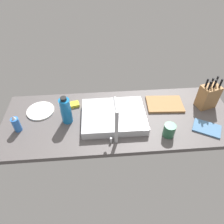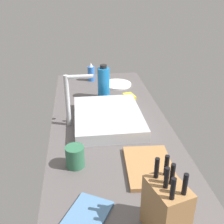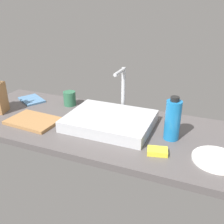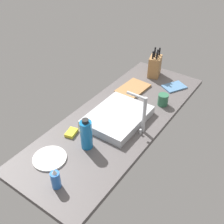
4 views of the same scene
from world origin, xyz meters
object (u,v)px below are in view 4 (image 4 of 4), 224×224
(dish_towel, at_px, (174,87))
(soap_bottle, at_px, (56,179))
(knife_block, at_px, (155,66))
(water_bottle, at_px, (86,134))
(sink_basin, at_px, (118,117))
(dinner_plate, at_px, (50,158))
(coffee_mug, at_px, (163,100))
(faucet, at_px, (142,111))
(cutting_board, at_px, (133,89))
(dish_sponge, at_px, (71,133))

(dish_towel, bearing_deg, soap_bottle, -4.19)
(knife_block, xyz_separation_m, water_bottle, (1.07, 0.08, 0.01))
(sink_basin, height_order, water_bottle, water_bottle)
(dinner_plate, height_order, coffee_mug, coffee_mug)
(sink_basin, xyz_separation_m, faucet, (0.00, 0.19, 0.14))
(cutting_board, distance_m, water_bottle, 0.77)
(cutting_board, bearing_deg, faucet, 37.17)
(sink_basin, xyz_separation_m, cutting_board, (-0.42, -0.13, -0.02))
(sink_basin, relative_size, knife_block, 1.80)
(soap_bottle, distance_m, dish_towel, 1.33)
(dinner_plate, relative_size, dish_towel, 1.12)
(dinner_plate, bearing_deg, faucet, 149.76)
(water_bottle, height_order, dish_towel, water_bottle)
(faucet, distance_m, water_bottle, 0.40)
(faucet, distance_m, dinner_plate, 0.66)
(dinner_plate, bearing_deg, dish_sponge, -169.92)
(dinner_plate, bearing_deg, cutting_board, 179.79)
(faucet, relative_size, water_bottle, 1.26)
(faucet, bearing_deg, cutting_board, -142.83)
(knife_block, height_order, soap_bottle, knife_block)
(water_bottle, xyz_separation_m, dinner_plate, (0.22, -0.11, -0.10))
(dinner_plate, relative_size, dish_sponge, 2.30)
(sink_basin, height_order, soap_bottle, soap_bottle)
(sink_basin, xyz_separation_m, soap_bottle, (0.67, 0.05, 0.03))
(dish_towel, bearing_deg, dinner_plate, -12.92)
(faucet, relative_size, coffee_mug, 3.01)
(water_bottle, relative_size, dish_sponge, 2.46)
(soap_bottle, xyz_separation_m, dish_towel, (-1.32, 0.10, -0.05))
(dish_towel, height_order, coffee_mug, coffee_mug)
(faucet, bearing_deg, dish_sponge, -50.32)
(sink_basin, bearing_deg, faucet, 89.55)
(dinner_plate, distance_m, coffee_mug, 0.96)
(cutting_board, bearing_deg, soap_bottle, 9.11)
(sink_basin, bearing_deg, dinner_plate, -13.12)
(dish_towel, bearing_deg, coffee_mug, 6.31)
(faucet, bearing_deg, sink_basin, -90.45)
(sink_basin, distance_m, coffee_mug, 0.40)
(soap_bottle, bearing_deg, knife_block, -174.21)
(soap_bottle, bearing_deg, sink_basin, -175.78)
(cutting_board, distance_m, dish_towel, 0.36)
(dinner_plate, bearing_deg, dish_towel, 167.08)
(sink_basin, bearing_deg, soap_bottle, 4.22)
(sink_basin, relative_size, dish_sponge, 5.08)
(dinner_plate, relative_size, coffee_mug, 2.24)
(water_bottle, distance_m, dish_towel, 1.00)
(knife_block, xyz_separation_m, dish_towel, (0.08, 0.24, -0.09))
(sink_basin, bearing_deg, dish_sponge, -29.58)
(faucet, relative_size, dish_sponge, 3.09)
(dish_sponge, bearing_deg, water_bottle, 78.92)
(dish_towel, height_order, dish_sponge, dish_sponge)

